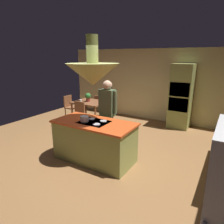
% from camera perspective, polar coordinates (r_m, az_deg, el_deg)
% --- Properties ---
extents(ground, '(8.16, 8.16, 0.00)m').
position_cam_1_polar(ground, '(4.96, -3.45, -12.12)').
color(ground, olive).
extents(wall_back, '(6.80, 0.10, 2.55)m').
position_cam_1_polar(wall_back, '(7.56, 11.43, 7.44)').
color(wall_back, beige).
rests_on(wall_back, ground).
extents(kitchen_island, '(1.82, 0.89, 0.92)m').
position_cam_1_polar(kitchen_island, '(4.62, -4.95, -8.07)').
color(kitchen_island, '#8C934C').
rests_on(kitchen_island, ground).
extents(oven_tower, '(0.66, 0.62, 2.07)m').
position_cam_1_polar(oven_tower, '(6.92, 18.76, 4.16)').
color(oven_tower, '#8C934C').
rests_on(oven_tower, ground).
extents(dining_table, '(1.12, 0.88, 0.76)m').
position_cam_1_polar(dining_table, '(7.13, -6.21, 2.14)').
color(dining_table, brown).
rests_on(dining_table, ground).
extents(person_at_island, '(0.53, 0.23, 1.73)m').
position_cam_1_polar(person_at_island, '(5.05, -1.28, 0.61)').
color(person_at_island, tan).
rests_on(person_at_island, ground).
extents(range_hood, '(1.10, 1.10, 1.00)m').
position_cam_1_polar(range_hood, '(4.25, -5.43, 10.81)').
color(range_hood, '#8C934C').
extents(pendant_light_over_table, '(0.32, 0.32, 0.82)m').
position_cam_1_polar(pendant_light_over_table, '(6.95, -6.50, 11.82)').
color(pendant_light_over_table, '#E0B266').
extents(chair_facing_island, '(0.40, 0.40, 0.87)m').
position_cam_1_polar(chair_facing_island, '(6.67, -9.60, -0.32)').
color(chair_facing_island, brown).
rests_on(chair_facing_island, ground).
extents(chair_by_back_wall, '(0.40, 0.40, 0.87)m').
position_cam_1_polar(chair_by_back_wall, '(7.69, -3.20, 1.99)').
color(chair_by_back_wall, brown).
rests_on(chair_by_back_wall, ground).
extents(chair_at_corner, '(0.40, 0.40, 0.87)m').
position_cam_1_polar(chair_at_corner, '(7.75, -11.72, 1.80)').
color(chair_at_corner, brown).
rests_on(chair_at_corner, ground).
extents(potted_plant_on_table, '(0.20, 0.20, 0.30)m').
position_cam_1_polar(potted_plant_on_table, '(7.10, -6.77, 4.29)').
color(potted_plant_on_table, '#99382D').
rests_on(potted_plant_on_table, dining_table).
extents(cup_on_table, '(0.07, 0.07, 0.09)m').
position_cam_1_polar(cup_on_table, '(7.06, -8.79, 3.13)').
color(cup_on_table, white).
rests_on(cup_on_table, dining_table).
extents(cooking_pot_on_cooktop, '(0.18, 0.18, 0.12)m').
position_cam_1_polar(cooking_pot_on_cooktop, '(4.43, -7.78, -1.91)').
color(cooking_pot_on_cooktop, '#B2B2B7').
rests_on(cooking_pot_on_cooktop, kitchen_island).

